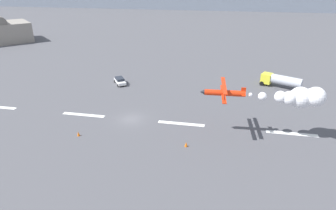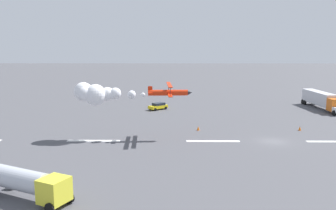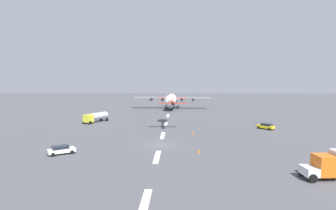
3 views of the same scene
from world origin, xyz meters
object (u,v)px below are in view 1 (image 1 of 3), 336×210
Objects in this scene: fuel_tanker_truck at (281,80)px; traffic_cone_near at (78,134)px; airport_staff_sedan at (120,81)px; traffic_cone_far at (186,144)px; stunt_biplane_red at (297,97)px.

traffic_cone_near is at bearing -140.75° from fuel_tanker_truck.
traffic_cone_far is (18.69, -23.62, -0.44)m from airport_staff_sedan.
airport_staff_sedan is at bearing 128.36° from traffic_cone_far.
airport_staff_sedan reaches higher than traffic_cone_far.
fuel_tanker_truck reaches higher than airport_staff_sedan.
fuel_tanker_truck reaches higher than traffic_cone_near.
traffic_cone_near is (-32.57, -5.60, -6.61)m from stunt_biplane_red.
traffic_cone_far is (17.14, 0.15, 0.00)m from traffic_cone_near.
traffic_cone_far is at bearing 0.52° from traffic_cone_near.
stunt_biplane_red is 2.03× the size of fuel_tanker_truck.
traffic_cone_far is at bearing -51.64° from airport_staff_sedan.
stunt_biplane_red is at bearing -28.04° from airport_staff_sedan.
stunt_biplane_red is 3.83× the size of airport_staff_sedan.
fuel_tanker_truck is 36.62m from airport_staff_sedan.
airport_staff_sedan is 30.12m from traffic_cone_far.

